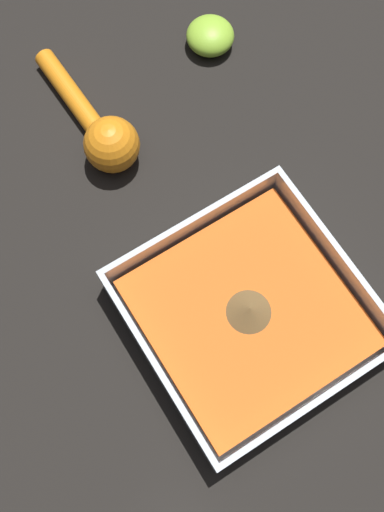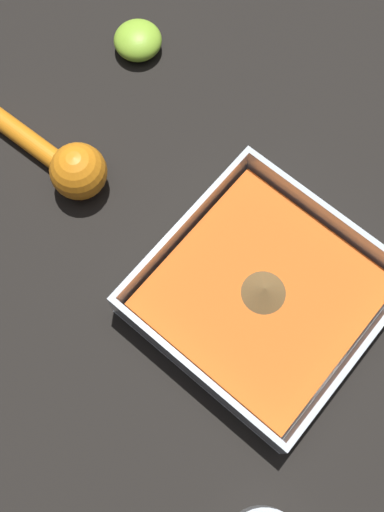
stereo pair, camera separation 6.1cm
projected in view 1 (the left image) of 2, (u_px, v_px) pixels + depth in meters
The scene contains 4 objects.
ground_plane at pixel (230, 355), 0.60m from camera, with size 4.00×4.00×0.00m, color black.
square_dish at pixel (248, 315), 0.60m from camera, with size 0.21×0.21×0.05m.
lemon_squeezer at pixel (102, 133), 0.65m from camera, with size 0.19×0.06×0.06m.
lemon_half at pixel (210, 36), 0.71m from camera, with size 0.06×0.06×0.03m.
Camera 1 is at (0.07, -0.09, 0.60)m, focal length 42.00 mm.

